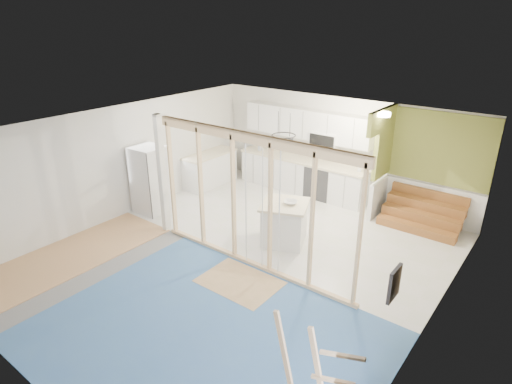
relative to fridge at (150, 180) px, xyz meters
The scene contains 15 objects.
room 3.16m from the fridge, ahead, with size 7.01×8.01×2.61m.
floor_overlays 3.29m from the fridge, ahead, with size 7.00×8.00×0.03m.
stud_frame 3.01m from the fridge, ahead, with size 4.66×0.14×2.60m.
base_cabinets 3.29m from the fridge, 62.97° to the left, with size 4.45×2.24×0.93m.
upper_cabinets 4.17m from the fridge, 56.19° to the left, with size 3.60×0.41×0.85m.
green_partition 6.06m from the fridge, 31.98° to the left, with size 2.25×1.51×2.60m.
pot_rack 3.35m from the fridge, 27.34° to the left, with size 0.52×0.52×0.72m.
sheathing_panel 7.03m from the fridge, 20.44° to the right, with size 0.02×4.00×2.60m, color #A67F5A.
electrical_panel 6.83m from the fridge, 15.83° to the right, with size 0.04×0.30×0.40m, color #343539.
ceiling_light 5.45m from the fridge, 29.58° to the left, with size 0.32×0.32×0.08m, color #FFEABF.
fridge is the anchor object (origin of this frame).
island 3.47m from the fridge, 10.84° to the left, with size 1.20×1.20×0.90m.
bowl 3.57m from the fridge, 11.33° to the left, with size 0.27×0.27×0.07m, color silver.
soap_bottle_a 3.31m from the fridge, 75.11° to the left, with size 0.12×0.12×0.31m, color #A3A8B6.
soap_bottle_b 5.02m from the fridge, 40.85° to the left, with size 0.10×0.10×0.21m, color silver.
Camera 1 is at (4.65, -5.52, 4.42)m, focal length 30.00 mm.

